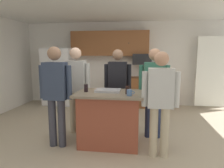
{
  "coord_description": "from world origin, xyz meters",
  "views": [
    {
      "loc": [
        0.57,
        -3.7,
        1.62
      ],
      "look_at": [
        0.04,
        0.02,
        1.05
      ],
      "focal_mm": 32.4,
      "sensor_mm": 36.0,
      "label": 1
    }
  ],
  "objects_px": {
    "microwave_over_range": "(142,59)",
    "mug_blue_stoneware": "(130,93)",
    "person_guest_right": "(160,98)",
    "person_elder_center": "(76,84)",
    "serving_tray": "(108,91)",
    "refrigerator": "(59,77)",
    "tumbler_amber": "(86,88)",
    "person_host_foreground": "(154,87)",
    "kitchen_island": "(110,118)",
    "glass_pilsner": "(127,90)",
    "person_guest_by_door": "(118,84)",
    "person_guest_left": "(56,90)"
  },
  "relations": [
    {
      "from": "kitchen_island",
      "to": "refrigerator",
      "type": "bearing_deg",
      "value": 127.47
    },
    {
      "from": "glass_pilsner",
      "to": "mug_blue_stoneware",
      "type": "distance_m",
      "value": 0.15
    },
    {
      "from": "kitchen_island",
      "to": "microwave_over_range",
      "type": "bearing_deg",
      "value": 78.53
    },
    {
      "from": "kitchen_island",
      "to": "tumbler_amber",
      "type": "height_order",
      "value": "tumbler_amber"
    },
    {
      "from": "person_host_foreground",
      "to": "tumbler_amber",
      "type": "distance_m",
      "value": 1.28
    },
    {
      "from": "person_guest_left",
      "to": "mug_blue_stoneware",
      "type": "xyz_separation_m",
      "value": [
        1.25,
        -0.03,
        -0.01
      ]
    },
    {
      "from": "person_elder_center",
      "to": "serving_tray",
      "type": "bearing_deg",
      "value": 2.32
    },
    {
      "from": "person_host_foreground",
      "to": "serving_tray",
      "type": "relative_size",
      "value": 3.89
    },
    {
      "from": "person_guest_left",
      "to": "mug_blue_stoneware",
      "type": "relative_size",
      "value": 13.41
    },
    {
      "from": "kitchen_island",
      "to": "person_guest_left",
      "type": "height_order",
      "value": "person_guest_left"
    },
    {
      "from": "person_guest_right",
      "to": "mug_blue_stoneware",
      "type": "relative_size",
      "value": 12.75
    },
    {
      "from": "person_guest_right",
      "to": "serving_tray",
      "type": "relative_size",
      "value": 3.75
    },
    {
      "from": "serving_tray",
      "to": "person_guest_left",
      "type": "bearing_deg",
      "value": -162.21
    },
    {
      "from": "person_elder_center",
      "to": "serving_tray",
      "type": "height_order",
      "value": "person_elder_center"
    },
    {
      "from": "kitchen_island",
      "to": "glass_pilsner",
      "type": "bearing_deg",
      "value": -17.23
    },
    {
      "from": "kitchen_island",
      "to": "person_guest_right",
      "type": "height_order",
      "value": "person_guest_right"
    },
    {
      "from": "refrigerator",
      "to": "person_elder_center",
      "type": "relative_size",
      "value": 1.03
    },
    {
      "from": "person_guest_by_door",
      "to": "person_host_foreground",
      "type": "bearing_deg",
      "value": 68.66
    },
    {
      "from": "tumbler_amber",
      "to": "glass_pilsner",
      "type": "bearing_deg",
      "value": -7.3
    },
    {
      "from": "person_host_foreground",
      "to": "kitchen_island",
      "type": "bearing_deg",
      "value": -0.0
    },
    {
      "from": "microwave_over_range",
      "to": "serving_tray",
      "type": "xyz_separation_m",
      "value": [
        -0.6,
        -2.72,
        -0.48
      ]
    },
    {
      "from": "glass_pilsner",
      "to": "microwave_over_range",
      "type": "bearing_deg",
      "value": 85.13
    },
    {
      "from": "tumbler_amber",
      "to": "person_host_foreground",
      "type": "bearing_deg",
      "value": 19.06
    },
    {
      "from": "person_guest_by_door",
      "to": "mug_blue_stoneware",
      "type": "relative_size",
      "value": 13.18
    },
    {
      "from": "person_guest_by_door",
      "to": "mug_blue_stoneware",
      "type": "bearing_deg",
      "value": 21.11
    },
    {
      "from": "microwave_over_range",
      "to": "person_guest_right",
      "type": "relative_size",
      "value": 0.34
    },
    {
      "from": "microwave_over_range",
      "to": "person_guest_right",
      "type": "bearing_deg",
      "value": -85.0
    },
    {
      "from": "refrigerator",
      "to": "person_elder_center",
      "type": "height_order",
      "value": "refrigerator"
    },
    {
      "from": "microwave_over_range",
      "to": "person_guest_right",
      "type": "xyz_separation_m",
      "value": [
        0.27,
        -3.11,
        -0.5
      ]
    },
    {
      "from": "glass_pilsner",
      "to": "person_guest_by_door",
      "type": "bearing_deg",
      "value": 107.05
    },
    {
      "from": "microwave_over_range",
      "to": "person_host_foreground",
      "type": "relative_size",
      "value": 0.33
    },
    {
      "from": "refrigerator",
      "to": "glass_pilsner",
      "type": "relative_size",
      "value": 12.63
    },
    {
      "from": "person_elder_center",
      "to": "person_guest_right",
      "type": "bearing_deg",
      "value": 4.7
    },
    {
      "from": "microwave_over_range",
      "to": "mug_blue_stoneware",
      "type": "distance_m",
      "value": 3.06
    },
    {
      "from": "kitchen_island",
      "to": "mug_blue_stoneware",
      "type": "bearing_deg",
      "value": -33.92
    },
    {
      "from": "microwave_over_range",
      "to": "person_guest_right",
      "type": "height_order",
      "value": "person_guest_right"
    },
    {
      "from": "kitchen_island",
      "to": "person_guest_by_door",
      "type": "height_order",
      "value": "person_guest_by_door"
    },
    {
      "from": "kitchen_island",
      "to": "person_elder_center",
      "type": "relative_size",
      "value": 0.67
    },
    {
      "from": "person_guest_left",
      "to": "person_elder_center",
      "type": "relative_size",
      "value": 1.0
    },
    {
      "from": "mug_blue_stoneware",
      "to": "person_elder_center",
      "type": "bearing_deg",
      "value": 147.91
    },
    {
      "from": "kitchen_island",
      "to": "person_elder_center",
      "type": "height_order",
      "value": "person_elder_center"
    },
    {
      "from": "microwave_over_range",
      "to": "glass_pilsner",
      "type": "distance_m",
      "value": 2.92
    },
    {
      "from": "serving_tray",
      "to": "person_host_foreground",
      "type": "bearing_deg",
      "value": 23.37
    },
    {
      "from": "person_host_foreground",
      "to": "person_guest_by_door",
      "type": "bearing_deg",
      "value": -53.27
    },
    {
      "from": "kitchen_island",
      "to": "serving_tray",
      "type": "distance_m",
      "value": 0.49
    },
    {
      "from": "person_guest_by_door",
      "to": "person_guest_left",
      "type": "bearing_deg",
      "value": -40.04
    },
    {
      "from": "person_elder_center",
      "to": "mug_blue_stoneware",
      "type": "distance_m",
      "value": 1.31
    },
    {
      "from": "person_host_foreground",
      "to": "person_guest_by_door",
      "type": "xyz_separation_m",
      "value": [
        -0.73,
        0.35,
        -0.0
      ]
    },
    {
      "from": "microwave_over_range",
      "to": "tumbler_amber",
      "type": "xyz_separation_m",
      "value": [
        -0.99,
        -2.78,
        -0.44
      ]
    },
    {
      "from": "tumbler_amber",
      "to": "mug_blue_stoneware",
      "type": "xyz_separation_m",
      "value": [
        0.78,
        -0.24,
        -0.02
      ]
    }
  ]
}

